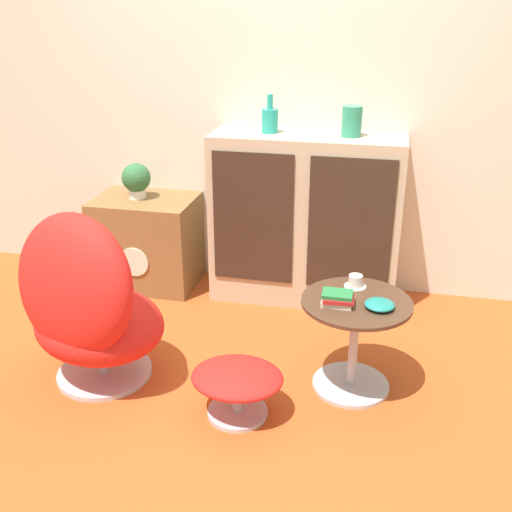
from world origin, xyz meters
The scene contains 13 objects.
ground_plane centered at (0.00, 0.00, 0.00)m, with size 12.00×12.00×0.00m, color #B74C1E.
wall_back centered at (0.00, 1.36, 1.30)m, with size 6.40×0.06×2.60m.
sideboard centered at (0.27, 1.12, 0.53)m, with size 1.15×0.42×1.05m.
tv_console centered at (-0.78, 1.09, 0.30)m, with size 0.64×0.48×0.60m.
egg_chair centered at (-0.62, -0.05, 0.42)m, with size 0.84×0.81×0.93m.
ottoman centered at (0.15, -0.15, 0.18)m, with size 0.43×0.36×0.25m.
coffee_table centered at (0.65, 0.18, 0.30)m, with size 0.52×0.52×0.48m.
vase_leftmost centered at (0.04, 1.12, 1.13)m, with size 0.10×0.10×0.22m.
vase_inner_left centered at (0.52, 1.12, 1.14)m, with size 0.12×0.12×0.17m.
potted_plant centered at (-0.82, 1.09, 0.72)m, with size 0.18×0.18×0.23m.
teacup centered at (0.63, 0.32, 0.51)m, with size 0.11×0.11×0.06m.
book_stack centered at (0.56, 0.12, 0.51)m, with size 0.15×0.11×0.06m.
bowl centered at (0.76, 0.12, 0.50)m, with size 0.14×0.14×0.04m.
Camera 1 is at (0.73, -2.36, 1.79)m, focal length 42.00 mm.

